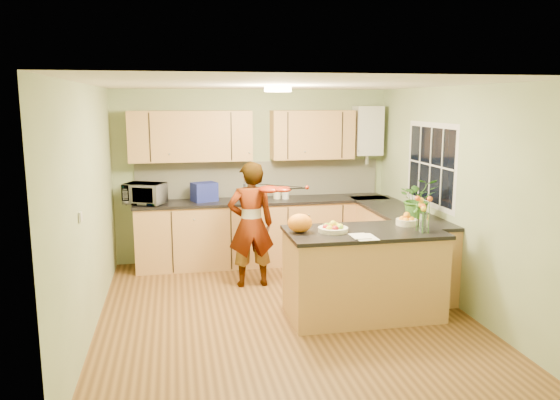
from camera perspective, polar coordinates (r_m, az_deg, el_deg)
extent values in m
plane|color=brown|center=(6.22, 0.33, -11.68)|extent=(4.50, 4.50, 0.00)
cube|color=white|center=(5.78, 0.35, 12.00)|extent=(4.00, 4.50, 0.02)
cube|color=gray|center=(8.06, -2.82, 2.57)|extent=(4.00, 0.02, 2.50)
cube|color=gray|center=(3.75, 7.18, -6.44)|extent=(4.00, 0.02, 2.50)
cube|color=gray|center=(5.82, -19.34, -0.96)|extent=(0.02, 4.50, 2.50)
cube|color=gray|center=(6.56, 17.73, 0.33)|extent=(0.02, 4.50, 2.50)
cube|color=tan|center=(7.93, -1.75, -3.43)|extent=(3.60, 0.60, 0.90)
cube|color=black|center=(7.83, -1.75, -0.10)|extent=(3.64, 0.62, 0.04)
cube|color=tan|center=(7.34, 12.15, -4.78)|extent=(0.60, 2.20, 0.90)
cube|color=black|center=(7.23, 12.21, -1.18)|extent=(0.62, 2.24, 0.04)
cube|color=beige|center=(8.07, -2.10, 2.22)|extent=(3.60, 0.02, 0.52)
cube|color=tan|center=(7.76, -9.32, 6.60)|extent=(1.70, 0.34, 0.70)
cube|color=tan|center=(8.00, 3.39, 6.82)|extent=(1.20, 0.34, 0.70)
cube|color=silver|center=(8.26, 9.14, 7.17)|extent=(0.40, 0.30, 0.72)
cylinder|color=#B3B3B8|center=(8.29, 9.06, 4.41)|extent=(0.06, 0.06, 0.20)
cube|color=silver|center=(7.04, 15.49, 3.56)|extent=(0.01, 1.30, 1.05)
cube|color=black|center=(7.04, 15.46, 3.56)|extent=(0.01, 1.18, 0.92)
cube|color=silver|center=(5.23, -20.13, -1.67)|extent=(0.02, 0.09, 0.09)
cylinder|color=#FFEABF|center=(6.07, -0.22, 11.53)|extent=(0.30, 0.30, 0.06)
cylinder|color=silver|center=(6.07, -0.22, 11.82)|extent=(0.10, 0.10, 0.02)
cube|color=tan|center=(6.07, 8.68, -7.75)|extent=(1.64, 0.82, 0.92)
cube|color=black|center=(5.94, 8.80, -3.34)|extent=(1.68, 0.86, 0.04)
cylinder|color=beige|center=(5.82, 5.56, -3.10)|extent=(0.32, 0.32, 0.05)
cylinder|color=beige|center=(6.27, 13.09, -2.26)|extent=(0.24, 0.24, 0.07)
cylinder|color=silver|center=(5.98, 14.84, -2.30)|extent=(0.10, 0.10, 0.20)
ellipsoid|color=orange|center=(5.76, 2.10, -2.42)|extent=(0.27, 0.23, 0.20)
cube|color=white|center=(5.63, 8.88, -3.83)|extent=(0.22, 0.29, 0.01)
imported|color=tan|center=(6.88, -3.05, -2.57)|extent=(0.59, 0.40, 1.60)
imported|color=silver|center=(7.68, -13.95, 0.65)|extent=(0.62, 0.54, 0.29)
cube|color=navy|center=(7.75, -7.92, 0.85)|extent=(0.40, 0.35, 0.26)
cylinder|color=#B3B3B8|center=(7.82, -3.26, 0.90)|extent=(0.17, 0.17, 0.23)
sphere|color=black|center=(7.79, -3.27, 2.06)|extent=(0.09, 0.09, 0.09)
cylinder|color=beige|center=(7.88, -0.32, 0.71)|extent=(0.11, 0.11, 0.16)
cylinder|color=silver|center=(7.86, 0.59, 0.66)|extent=(0.12, 0.12, 0.15)
imported|color=#376D24|center=(6.70, 14.21, 0.18)|extent=(0.52, 0.48, 0.50)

